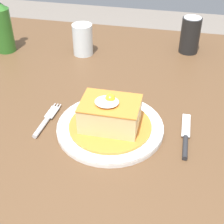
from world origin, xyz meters
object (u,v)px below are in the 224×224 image
at_px(main_plate, 110,127).
at_px(fork, 45,122).
at_px(beer_bottle_green, 2,24).
at_px(drinking_glass, 83,42).
at_px(knife, 185,141).
at_px(soda_can, 190,35).

relative_size(main_plate, fork, 1.85).
xyz_separation_m(beer_bottle_green, drinking_glass, (0.27, 0.03, -0.05)).
distance_m(knife, soda_can, 0.49).
distance_m(main_plate, drinking_glass, 0.43).
bearing_deg(soda_can, knife, -88.89).
distance_m(main_plate, knife, 0.18).
bearing_deg(main_plate, knife, -2.70).
height_order(knife, soda_can, soda_can).
distance_m(main_plate, soda_can, 0.51).
bearing_deg(drinking_glass, soda_can, 14.82).
xyz_separation_m(soda_can, beer_bottle_green, (-0.63, -0.13, 0.04)).
distance_m(main_plate, fork, 0.17).
bearing_deg(drinking_glass, main_plate, -64.80).
bearing_deg(soda_can, beer_bottle_green, -168.41).
height_order(main_plate, beer_bottle_green, beer_bottle_green).
distance_m(fork, knife, 0.35).
bearing_deg(beer_bottle_green, drinking_glass, 7.25).
height_order(knife, drinking_glass, drinking_glass).
bearing_deg(fork, main_plate, 4.47).
distance_m(fork, drinking_glass, 0.40).
height_order(main_plate, soda_can, soda_can).
bearing_deg(beer_bottle_green, fork, -51.77).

